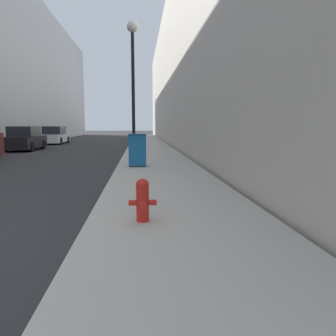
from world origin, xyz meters
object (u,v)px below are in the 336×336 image
(fire_hydrant, at_px, (143,199))
(trash_bin, at_px, (137,150))
(parked_sedan_near, at_px, (25,139))
(lamppost, at_px, (133,69))
(parked_sedan_far, at_px, (55,136))

(fire_hydrant, height_order, trash_bin, trash_bin)
(fire_hydrant, bearing_deg, trash_bin, 91.06)
(trash_bin, xyz_separation_m, parked_sedan_near, (-7.54, 10.28, -0.03))
(trash_bin, height_order, parked_sedan_near, parked_sedan_near)
(lamppost, xyz_separation_m, parked_sedan_near, (-7.36, 7.60, -3.37))
(fire_hydrant, relative_size, lamppost, 0.11)
(fire_hydrant, bearing_deg, parked_sedan_far, 106.94)
(fire_hydrant, distance_m, parked_sedan_far, 26.43)
(lamppost, relative_size, parked_sedan_far, 1.27)
(parked_sedan_near, bearing_deg, lamppost, -45.91)
(lamppost, bearing_deg, parked_sedan_near, 134.09)
(lamppost, bearing_deg, trash_bin, -86.19)
(trash_bin, distance_m, lamppost, 4.29)
(fire_hydrant, relative_size, trash_bin, 0.57)
(parked_sedan_near, bearing_deg, trash_bin, -53.75)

